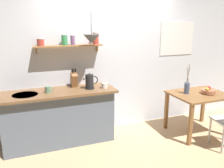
{
  "coord_description": "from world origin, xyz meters",
  "views": [
    {
      "loc": [
        -1.46,
        -3.34,
        1.96
      ],
      "look_at": [
        -0.1,
        0.25,
        0.95
      ],
      "focal_mm": 37.58,
      "sensor_mm": 36.0,
      "label": 1
    }
  ],
  "objects_px": {
    "knife_block": "(74,80)",
    "coffee_mug_by_sink": "(48,90)",
    "dining_table": "(199,100)",
    "pendant_lamp": "(91,39)",
    "fruit_bowl": "(208,91)",
    "coffee_mug_spare": "(104,85)",
    "twig_vase": "(187,88)",
    "electric_kettle": "(90,82)"
  },
  "relations": [
    {
      "from": "dining_table",
      "to": "pendant_lamp",
      "type": "xyz_separation_m",
      "value": [
        -1.83,
        0.46,
        1.08
      ]
    },
    {
      "from": "dining_table",
      "to": "coffee_mug_by_sink",
      "type": "xyz_separation_m",
      "value": [
        -2.55,
        0.43,
        0.33
      ]
    },
    {
      "from": "fruit_bowl",
      "to": "knife_block",
      "type": "bearing_deg",
      "value": 162.98
    },
    {
      "from": "twig_vase",
      "to": "coffee_mug_spare",
      "type": "height_order",
      "value": "twig_vase"
    },
    {
      "from": "dining_table",
      "to": "twig_vase",
      "type": "height_order",
      "value": "twig_vase"
    },
    {
      "from": "coffee_mug_spare",
      "to": "electric_kettle",
      "type": "bearing_deg",
      "value": 167.55
    },
    {
      "from": "fruit_bowl",
      "to": "coffee_mug_by_sink",
      "type": "relative_size",
      "value": 1.82
    },
    {
      "from": "dining_table",
      "to": "electric_kettle",
      "type": "xyz_separation_m",
      "value": [
        -1.88,
        0.43,
        0.4
      ]
    },
    {
      "from": "knife_block",
      "to": "dining_table",
      "type": "bearing_deg",
      "value": -16.52
    },
    {
      "from": "dining_table",
      "to": "pendant_lamp",
      "type": "bearing_deg",
      "value": 166.04
    },
    {
      "from": "fruit_bowl",
      "to": "twig_vase",
      "type": "xyz_separation_m",
      "value": [
        -0.36,
        0.14,
        0.06
      ]
    },
    {
      "from": "knife_block",
      "to": "coffee_mug_by_sink",
      "type": "height_order",
      "value": "knife_block"
    },
    {
      "from": "knife_block",
      "to": "coffee_mug_spare",
      "type": "bearing_deg",
      "value": -28.17
    },
    {
      "from": "electric_kettle",
      "to": "knife_block",
      "type": "relative_size",
      "value": 0.81
    },
    {
      "from": "coffee_mug_spare",
      "to": "pendant_lamp",
      "type": "bearing_deg",
      "value": 157.64
    },
    {
      "from": "twig_vase",
      "to": "coffee_mug_by_sink",
      "type": "relative_size",
      "value": 4.05
    },
    {
      "from": "dining_table",
      "to": "twig_vase",
      "type": "distance_m",
      "value": 0.32
    },
    {
      "from": "twig_vase",
      "to": "dining_table",
      "type": "bearing_deg",
      "value": -19.91
    },
    {
      "from": "fruit_bowl",
      "to": "coffee_mug_by_sink",
      "type": "bearing_deg",
      "value": 169.66
    },
    {
      "from": "twig_vase",
      "to": "pendant_lamp",
      "type": "relative_size",
      "value": 1.08
    },
    {
      "from": "fruit_bowl",
      "to": "coffee_mug_spare",
      "type": "distance_m",
      "value": 1.84
    },
    {
      "from": "knife_block",
      "to": "coffee_mug_spare",
      "type": "height_order",
      "value": "knife_block"
    },
    {
      "from": "twig_vase",
      "to": "coffee_mug_spare",
      "type": "bearing_deg",
      "value": 168.13
    },
    {
      "from": "knife_block",
      "to": "coffee_mug_spare",
      "type": "relative_size",
      "value": 2.39
    },
    {
      "from": "fruit_bowl",
      "to": "knife_block",
      "type": "height_order",
      "value": "knife_block"
    },
    {
      "from": "twig_vase",
      "to": "fruit_bowl",
      "type": "bearing_deg",
      "value": -21.67
    },
    {
      "from": "knife_block",
      "to": "coffee_mug_by_sink",
      "type": "distance_m",
      "value": 0.5
    },
    {
      "from": "fruit_bowl",
      "to": "pendant_lamp",
      "type": "bearing_deg",
      "value": 165.27
    },
    {
      "from": "electric_kettle",
      "to": "coffee_mug_spare",
      "type": "xyz_separation_m",
      "value": [
        0.24,
        -0.05,
        -0.07
      ]
    },
    {
      "from": "twig_vase",
      "to": "knife_block",
      "type": "relative_size",
      "value": 1.63
    },
    {
      "from": "knife_block",
      "to": "coffee_mug_by_sink",
      "type": "relative_size",
      "value": 2.49
    },
    {
      "from": "dining_table",
      "to": "coffee_mug_spare",
      "type": "distance_m",
      "value": 1.72
    },
    {
      "from": "knife_block",
      "to": "coffee_mug_by_sink",
      "type": "bearing_deg",
      "value": -156.53
    },
    {
      "from": "pendant_lamp",
      "to": "coffee_mug_by_sink",
      "type": "bearing_deg",
      "value": -177.87
    },
    {
      "from": "fruit_bowl",
      "to": "coffee_mug_spare",
      "type": "bearing_deg",
      "value": 166.1
    },
    {
      "from": "fruit_bowl",
      "to": "pendant_lamp",
      "type": "height_order",
      "value": "pendant_lamp"
    },
    {
      "from": "coffee_mug_by_sink",
      "to": "fruit_bowl",
      "type": "bearing_deg",
      "value": -10.34
    },
    {
      "from": "knife_block",
      "to": "fruit_bowl",
      "type": "bearing_deg",
      "value": -17.02
    },
    {
      "from": "fruit_bowl",
      "to": "electric_kettle",
      "type": "bearing_deg",
      "value": 166.27
    },
    {
      "from": "coffee_mug_spare",
      "to": "pendant_lamp",
      "type": "relative_size",
      "value": 0.28
    },
    {
      "from": "electric_kettle",
      "to": "coffee_mug_spare",
      "type": "bearing_deg",
      "value": -12.45
    },
    {
      "from": "knife_block",
      "to": "coffee_mug_spare",
      "type": "xyz_separation_m",
      "value": [
        0.46,
        -0.24,
        -0.08
      ]
    }
  ]
}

